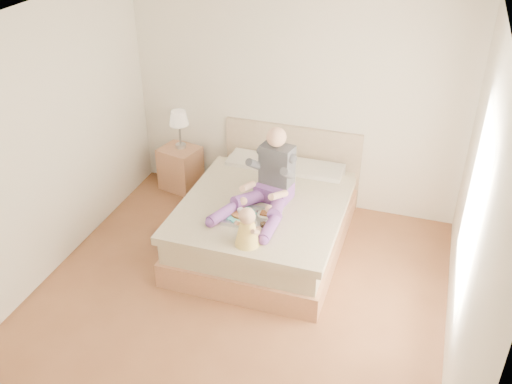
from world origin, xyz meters
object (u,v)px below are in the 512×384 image
(tray, at_px, (251,215))
(nightstand, at_px, (181,168))
(bed, at_px, (268,217))
(adult, at_px, (269,183))
(baby, at_px, (248,229))

(tray, bearing_deg, nightstand, 135.31)
(bed, distance_m, adult, 0.57)
(nightstand, xyz_separation_m, tray, (1.40, -1.28, 0.36))
(tray, distance_m, baby, 0.46)
(nightstand, bearing_deg, adult, -19.47)
(adult, bearing_deg, tray, -94.95)
(bed, relative_size, baby, 5.44)
(bed, xyz_separation_m, baby, (0.08, -0.91, 0.46))
(bed, distance_m, tray, 0.59)
(baby, bearing_deg, adult, 117.05)
(adult, bearing_deg, bed, 119.50)
(tray, bearing_deg, baby, -76.78)
(tray, xyz_separation_m, baby, (0.12, -0.42, 0.13))
(bed, xyz_separation_m, nightstand, (-1.44, 0.80, -0.03))
(bed, height_order, nightstand, bed)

